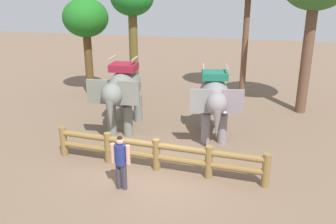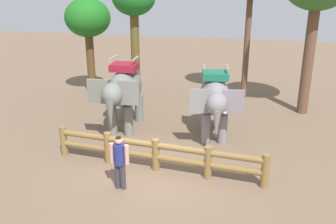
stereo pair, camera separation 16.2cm
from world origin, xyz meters
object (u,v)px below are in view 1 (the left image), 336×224
(elephant_near_left, at_px, (123,90))
(elephant_center, at_px, (214,98))
(tourist_woman_in_black, at_px, (121,159))
(tree_back_center, at_px, (132,3))
(tree_far_left, at_px, (86,20))
(log_fence, at_px, (156,152))

(elephant_near_left, xyz_separation_m, elephant_center, (3.61, 0.02, -0.09))
(tourist_woman_in_black, bearing_deg, elephant_center, 64.01)
(tourist_woman_in_black, height_order, tree_back_center, tree_back_center)
(tourist_woman_in_black, xyz_separation_m, tree_back_center, (-2.17, 8.03, 3.81))
(tree_far_left, bearing_deg, tree_back_center, -16.40)
(log_fence, relative_size, tree_back_center, 1.18)
(log_fence, height_order, elephant_center, elephant_center)
(tree_far_left, height_order, tree_back_center, tree_back_center)
(log_fence, bearing_deg, tree_back_center, 113.19)
(log_fence, xyz_separation_m, tree_far_left, (-5.63, 7.50, 3.27))
(elephant_center, height_order, tourist_woman_in_black, elephant_center)
(tourist_woman_in_black, bearing_deg, tree_far_left, 119.17)
(log_fence, distance_m, elephant_near_left, 3.87)
(log_fence, xyz_separation_m, tree_back_center, (-2.86, 6.68, 4.17))
(log_fence, distance_m, tourist_woman_in_black, 1.56)
(tree_back_center, bearing_deg, tree_far_left, 163.60)
(log_fence, distance_m, tree_back_center, 8.38)
(elephant_near_left, distance_m, elephant_center, 3.61)
(elephant_near_left, bearing_deg, tree_back_center, 101.05)
(elephant_near_left, height_order, tree_far_left, tree_far_left)
(tourist_woman_in_black, distance_m, tree_back_center, 9.15)
(elephant_near_left, relative_size, tourist_woman_in_black, 2.06)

